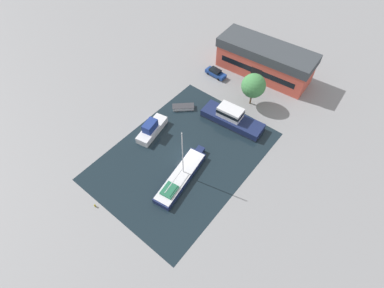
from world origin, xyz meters
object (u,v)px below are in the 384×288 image
at_px(sailboat_moored, 181,177).
at_px(cabin_boat, 152,129).
at_px(parked_car, 216,73).
at_px(warehouse_building, 265,60).
at_px(motor_cruiser, 232,118).
at_px(quay_tree_near_building, 254,86).
at_px(small_dinghy, 183,107).

distance_m(sailboat_moored, cabin_boat, 11.51).
bearing_deg(parked_car, warehouse_building, 137.25).
bearing_deg(parked_car, cabin_boat, 4.86).
bearing_deg(parked_car, motor_cruiser, 51.44).
bearing_deg(quay_tree_near_building, motor_cruiser, -90.24).
relative_size(small_dinghy, cabin_boat, 0.56).
xyz_separation_m(warehouse_building, parked_car, (-7.51, -7.32, -2.62)).
distance_m(small_dinghy, cabin_boat, 8.55).
bearing_deg(sailboat_moored, cabin_boat, 149.73).
height_order(sailboat_moored, cabin_boat, sailboat_moored).
height_order(warehouse_building, small_dinghy, warehouse_building).
xyz_separation_m(motor_cruiser, small_dinghy, (-9.52, -2.88, -0.87)).
distance_m(parked_car, sailboat_moored, 27.52).
height_order(parked_car, small_dinghy, parked_car).
bearing_deg(sailboat_moored, parked_car, 105.95).
bearing_deg(small_dinghy, sailboat_moored, -4.23).
relative_size(warehouse_building, sailboat_moored, 1.60).
relative_size(warehouse_building, small_dinghy, 4.99).
relative_size(motor_cruiser, cabin_boat, 1.64).
bearing_deg(parked_car, sailboat_moored, 27.36).
distance_m(quay_tree_near_building, cabin_boat, 20.98).
bearing_deg(cabin_boat, motor_cruiser, 37.86).
relative_size(parked_car, cabin_boat, 0.64).
xyz_separation_m(parked_car, small_dinghy, (1.06, -12.27, -0.45)).
height_order(warehouse_building, quay_tree_near_building, quay_tree_near_building).
xyz_separation_m(warehouse_building, motor_cruiser, (3.07, -16.71, -2.20)).
relative_size(quay_tree_near_building, small_dinghy, 1.65).
height_order(warehouse_building, cabin_boat, warehouse_building).
distance_m(quay_tree_near_building, sailboat_moored, 22.78).
height_order(motor_cruiser, small_dinghy, motor_cruiser).
distance_m(quay_tree_near_building, motor_cruiser, 7.52).
height_order(sailboat_moored, motor_cruiser, sailboat_moored).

